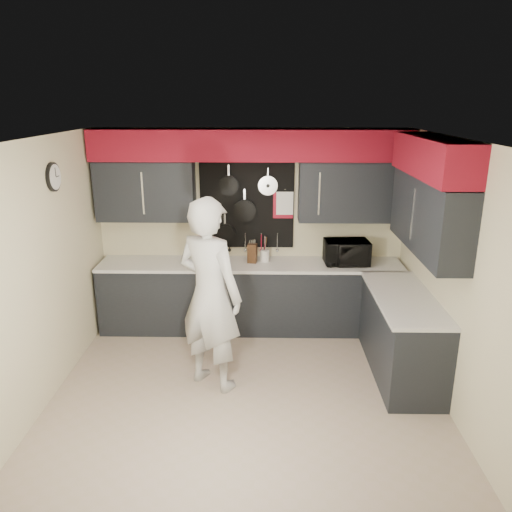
{
  "coord_description": "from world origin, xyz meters",
  "views": [
    {
      "loc": [
        0.18,
        -4.65,
        2.95
      ],
      "look_at": [
        0.09,
        0.5,
        1.31
      ],
      "focal_mm": 35.0,
      "sensor_mm": 36.0,
      "label": 1
    }
  ],
  "objects_px": {
    "utensil_crock": "(265,256)",
    "coffee_maker": "(209,252)",
    "knife_block": "(252,253)",
    "microwave": "(346,252)",
    "person": "(210,295)"
  },
  "relations": [
    {
      "from": "microwave",
      "to": "person",
      "type": "xyz_separation_m",
      "value": [
        -1.6,
        -1.36,
        -0.05
      ]
    },
    {
      "from": "utensil_crock",
      "to": "person",
      "type": "distance_m",
      "value": 1.54
    },
    {
      "from": "knife_block",
      "to": "utensil_crock",
      "type": "height_order",
      "value": "knife_block"
    },
    {
      "from": "coffee_maker",
      "to": "person",
      "type": "height_order",
      "value": "person"
    },
    {
      "from": "coffee_maker",
      "to": "microwave",
      "type": "bearing_deg",
      "value": 13.13
    },
    {
      "from": "microwave",
      "to": "coffee_maker",
      "type": "xyz_separation_m",
      "value": [
        -1.76,
        0.01,
        -0.0
      ]
    },
    {
      "from": "knife_block",
      "to": "utensil_crock",
      "type": "relative_size",
      "value": 1.62
    },
    {
      "from": "microwave",
      "to": "person",
      "type": "bearing_deg",
      "value": -143.09
    },
    {
      "from": "person",
      "to": "knife_block",
      "type": "bearing_deg",
      "value": -74.13
    },
    {
      "from": "utensil_crock",
      "to": "coffee_maker",
      "type": "relative_size",
      "value": 0.52
    },
    {
      "from": "microwave",
      "to": "coffee_maker",
      "type": "relative_size",
      "value": 1.9
    },
    {
      "from": "coffee_maker",
      "to": "person",
      "type": "bearing_deg",
      "value": -70.05
    },
    {
      "from": "person",
      "to": "microwave",
      "type": "bearing_deg",
      "value": -107.76
    },
    {
      "from": "knife_block",
      "to": "utensil_crock",
      "type": "xyz_separation_m",
      "value": [
        0.16,
        0.05,
        -0.05
      ]
    },
    {
      "from": "microwave",
      "to": "utensil_crock",
      "type": "height_order",
      "value": "microwave"
    }
  ]
}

